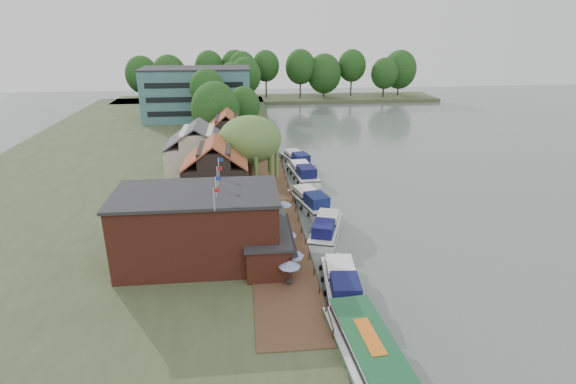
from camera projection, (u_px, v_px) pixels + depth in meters
name	position (u px, v px, depth m)	size (l,w,h in m)	color
ground	(356.00, 257.00, 47.15)	(260.00, 260.00, 0.00)	#576560
land_bank	(135.00, 164.00, 76.71)	(50.00, 140.00, 1.00)	#384728
quay_deck	(274.00, 213.00, 55.33)	(6.00, 50.00, 0.10)	#47301E
quay_rail	(295.00, 207.00, 55.89)	(0.20, 49.00, 1.00)	black
pub	(219.00, 226.00, 43.25)	(20.00, 11.00, 7.30)	maroon
hotel_block	(197.00, 94.00, 107.71)	(25.40, 12.40, 12.30)	#38666B
cottage_a	(216.00, 172.00, 56.91)	(8.60, 7.60, 8.50)	black
cottage_b	(199.00, 152.00, 65.94)	(9.60, 8.60, 8.50)	beige
cottage_c	(227.00, 137.00, 74.70)	(7.60, 7.60, 8.50)	black
willow	(250.00, 153.00, 61.65)	(8.60, 8.60, 10.43)	#476B2D
umbrella_0	(290.00, 273.00, 39.68)	(1.95, 1.95, 2.38)	navy
umbrella_1	(291.00, 262.00, 41.47)	(2.41, 2.41, 2.38)	navy
umbrella_2	(286.00, 241.00, 45.44)	(2.27, 2.27, 2.38)	navy
umbrella_3	(276.00, 219.00, 50.49)	(2.12, 2.12, 2.38)	navy
umbrella_4	(283.00, 210.00, 53.06)	(2.11, 2.11, 2.38)	navy
cruiser_0	(342.00, 281.00, 40.31)	(3.43, 10.60, 2.60)	white
cruiser_1	(326.00, 226.00, 51.36)	(3.28, 10.15, 2.47)	silver
cruiser_2	(310.00, 199.00, 59.15)	(3.44, 10.62, 2.60)	silver
cruiser_3	(303.00, 171.00, 70.17)	(3.51, 10.83, 2.66)	white
cruiser_4	(297.00, 158.00, 77.38)	(3.29, 10.18, 2.48)	white
tour_boat	(372.00, 359.00, 30.66)	(3.79, 13.41, 2.93)	silver
swan	(345.00, 329.00, 35.58)	(0.44, 0.44, 0.44)	white
bank_tree_0	(216.00, 115.00, 82.33)	(8.81, 8.81, 12.31)	#143811
bank_tree_1	(244.00, 113.00, 89.71)	(6.57, 6.57, 10.43)	#143811
bank_tree_2	(208.00, 99.00, 98.06)	(7.50, 7.50, 13.05)	#143811
bank_tree_3	(232.00, 87.00, 117.02)	(8.00, 8.00, 12.77)	#143811
bank_tree_4	(245.00, 82.00, 124.23)	(8.78, 8.78, 13.52)	#143811
bank_tree_5	(243.00, 77.00, 131.80)	(8.15, 8.15, 14.55)	#143811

